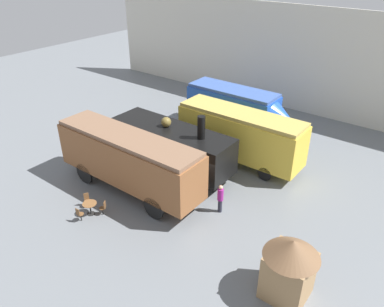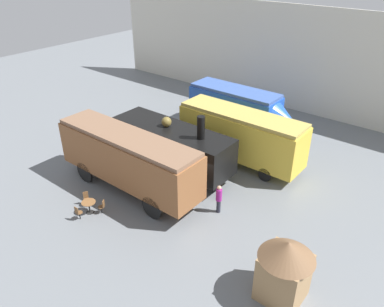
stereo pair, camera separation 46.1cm
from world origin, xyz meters
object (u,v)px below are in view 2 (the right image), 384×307
Objects in this scene: passenger_coach_vintage at (241,134)px; cafe_table_near at (89,205)px; steam_locomotive at (172,144)px; cafe_chair_0 at (86,198)px; visitor_person at (219,198)px; ticket_kiosk at (285,267)px; passenger_coach_wooden at (128,157)px; streamlined_locomotive at (242,108)px.

passenger_coach_vintage is 11.08× the size of cafe_table_near.
passenger_coach_vintage is 4.72m from steam_locomotive.
visitor_person is at bearing 60.34° from cafe_chair_0.
passenger_coach_wooden is at bearing 172.01° from ticket_kiosk.
cafe_table_near is 0.45× the size of visitor_person.
streamlined_locomotive is 5.03× the size of visitor_person.
visitor_person is 6.26m from ticket_kiosk.
streamlined_locomotive is at bearing 115.51° from visitor_person.
passenger_coach_vintage is 10.75m from cafe_chair_0.
visitor_person is at bearing 15.84° from passenger_coach_wooden.
passenger_coach_vintage reaches higher than visitor_person.
steam_locomotive is 0.86× the size of passenger_coach_wooden.
visitor_person reaches higher than cafe_chair_0.
passenger_coach_wooden is (-0.90, -11.12, 0.21)m from streamlined_locomotive.
ticket_kiosk is at bearing 32.13° from cafe_chair_0.
cafe_table_near is at bearing -94.25° from streamlined_locomotive.
steam_locomotive is 9.66× the size of cafe_chair_0.
steam_locomotive reaches higher than passenger_coach_wooden.
passenger_coach_vintage is 1.04× the size of steam_locomotive.
passenger_coach_wooden is (-3.31, -7.13, 0.20)m from passenger_coach_vintage.
ticket_kiosk reaches higher than cafe_chair_0.
ticket_kiosk is (11.70, 1.14, 1.16)m from cafe_chair_0.
passenger_coach_vintage is at bearing 111.07° from visitor_person.
streamlined_locomotive is 0.91× the size of passenger_coach_wooden.
ticket_kiosk is (11.02, 1.48, 1.12)m from cafe_table_near.
cafe_chair_0 is 0.29× the size of ticket_kiosk.
passenger_coach_vintage reaches higher than streamlined_locomotive.
passenger_coach_vintage is at bearing -58.79° from streamlined_locomotive.
cafe_table_near is 7.24m from visitor_person.
streamlined_locomotive is at bearing 128.26° from ticket_kiosk.
passenger_coach_vintage is at bearing 131.12° from ticket_kiosk.
passenger_coach_wooden reaches higher than streamlined_locomotive.
streamlined_locomotive reaches higher than cafe_chair_0.
passenger_coach_wooden is at bearing 87.09° from cafe_table_near.
cafe_table_near is 11.17m from ticket_kiosk.
visitor_person is (5.61, 4.55, 0.41)m from cafe_table_near.
passenger_coach_wooden is at bearing -164.16° from visitor_person.
streamlined_locomotive reaches higher than cafe_table_near.
steam_locomotive is (-0.36, -7.81, -0.11)m from streamlined_locomotive.
cafe_table_near is 0.26× the size of ticket_kiosk.
visitor_person is (4.93, -1.76, -1.01)m from steam_locomotive.
streamlined_locomotive is at bearing 109.42° from cafe_chair_0.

